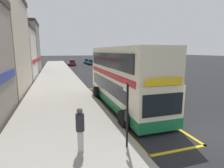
% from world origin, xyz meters
% --- Properties ---
extents(ground_plane, '(260.00, 260.00, 0.00)m').
position_xyz_m(ground_plane, '(0.00, 32.00, 0.00)').
color(ground_plane, black).
extents(pavement_near, '(6.00, 76.00, 0.14)m').
position_xyz_m(pavement_near, '(-7.00, 32.00, 0.07)').
color(pavement_near, gray).
rests_on(pavement_near, ground).
extents(double_decker_bus, '(3.22, 10.63, 4.40)m').
position_xyz_m(double_decker_bus, '(-2.46, 5.99, 2.06)').
color(double_decker_bus, beige).
rests_on(double_decker_bus, ground).
extents(bus_bay_markings, '(2.97, 13.68, 0.01)m').
position_xyz_m(bus_bay_markings, '(-2.52, 6.09, 0.01)').
color(bus_bay_markings, gold).
rests_on(bus_bay_markings, ground).
extents(bus_stop_sign, '(0.09, 0.51, 2.77)m').
position_xyz_m(bus_stop_sign, '(-4.55, 0.13, 1.76)').
color(bus_stop_sign, black).
rests_on(bus_stop_sign, pavement_near).
extents(terrace_mid, '(10.23, 8.23, 9.74)m').
position_xyz_m(terrace_mid, '(-15.21, 32.86, 4.88)').
color(terrace_mid, gray).
rests_on(terrace_mid, ground).
extents(parked_car_teal_ahead, '(2.09, 4.20, 1.62)m').
position_xyz_m(parked_car_teal_ahead, '(2.99, 47.30, 0.80)').
color(parked_car_teal_ahead, '#196066').
rests_on(parked_car_teal_ahead, ground).
extents(parked_car_grey_across, '(2.09, 4.20, 1.62)m').
position_xyz_m(parked_car_grey_across, '(4.72, 36.72, 0.80)').
color(parked_car_grey_across, slate).
rests_on(parked_car_grey_across, ground).
extents(parked_car_teal_behind, '(2.09, 4.20, 1.62)m').
position_xyz_m(parked_car_teal_behind, '(2.86, 52.66, 0.80)').
color(parked_car_teal_behind, '#196066').
rests_on(parked_car_teal_behind, ground).
extents(parked_car_maroon_distant, '(2.09, 4.20, 1.62)m').
position_xyz_m(parked_car_maroon_distant, '(-2.73, 45.66, 0.80)').
color(parked_car_maroon_distant, maroon).
rests_on(parked_car_maroon_distant, ground).
extents(pedestrian_waiting_near_sign, '(0.34, 0.34, 1.82)m').
position_xyz_m(pedestrian_waiting_near_sign, '(-6.45, 0.29, 1.14)').
color(pedestrian_waiting_near_sign, '#B7B2AD').
rests_on(pedestrian_waiting_near_sign, pavement_near).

